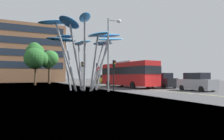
# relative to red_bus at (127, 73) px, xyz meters

# --- Properties ---
(ground) EXTENTS (120.00, 240.00, 0.10)m
(ground) POSITION_rel_red_bus_xyz_m (-1.86, -7.54, -2.15)
(ground) COLOR #424244
(red_bus) EXTENTS (3.40, 11.71, 3.85)m
(red_bus) POSITION_rel_red_bus_xyz_m (0.00, 0.00, 0.00)
(red_bus) COLOR red
(red_bus) RESTS_ON ground
(leaf_sculpture) EXTENTS (10.23, 9.51, 7.94)m
(leaf_sculpture) POSITION_rel_red_bus_xyz_m (-7.73, -3.62, 3.82)
(leaf_sculpture) COLOR #9EA0A5
(leaf_sculpture) RESTS_ON ground
(traffic_light_kerb_near) EXTENTS (0.28, 0.42, 3.43)m
(traffic_light_kerb_near) POSITION_rel_red_bus_xyz_m (-5.14, -5.83, 0.39)
(traffic_light_kerb_near) COLOR black
(traffic_light_kerb_near) RESTS_ON ground
(traffic_light_kerb_far) EXTENTS (0.28, 0.42, 3.42)m
(traffic_light_kerb_far) POSITION_rel_red_bus_xyz_m (-5.07, -0.55, 0.38)
(traffic_light_kerb_far) COLOR black
(traffic_light_kerb_far) RESTS_ON ground
(traffic_light_island_mid) EXTENTS (0.28, 0.42, 3.98)m
(traffic_light_island_mid) POSITION_rel_red_bus_xyz_m (-5.30, 5.44, 0.77)
(traffic_light_island_mid) COLOR black
(traffic_light_island_mid) RESTS_ON ground
(car_parked_near) EXTENTS (1.94, 4.39, 2.02)m
(car_parked_near) POSITION_rel_red_bus_xyz_m (3.23, -9.82, -1.15)
(car_parked_near) COLOR gray
(car_parked_near) RESTS_ON ground
(car_parked_mid) EXTENTS (2.04, 3.85, 2.09)m
(car_parked_mid) POSITION_rel_red_bus_xyz_m (3.38, -3.99, -1.12)
(car_parked_mid) COLOR black
(car_parked_mid) RESTS_ON ground
(car_parked_far) EXTENTS (2.10, 3.95, 2.08)m
(car_parked_far) POSITION_rel_red_bus_xyz_m (3.29, 2.79, -1.12)
(car_parked_far) COLOR gray
(car_parked_far) RESTS_ON ground
(car_side_street) EXTENTS (2.02, 3.98, 2.31)m
(car_side_street) POSITION_rel_red_bus_xyz_m (3.32, 8.47, -1.02)
(car_side_street) COLOR gray
(car_side_street) RESTS_ON ground
(car_far_side) EXTENTS (2.05, 4.38, 2.00)m
(car_far_side) POSITION_rel_red_bus_xyz_m (2.91, 15.69, -1.15)
(car_far_side) COLOR gold
(car_far_side) RESTS_ON ground
(street_lamp) EXTENTS (1.60, 0.44, 7.87)m
(street_lamp) POSITION_rel_red_bus_xyz_m (-5.93, -6.75, 2.89)
(street_lamp) COLOR gray
(street_lamp) RESTS_ON ground
(tree_pavement_near) EXTENTS (4.32, 4.88, 8.05)m
(tree_pavement_near) POSITION_rel_red_bus_xyz_m (-11.62, 13.86, 3.41)
(tree_pavement_near) COLOR brown
(tree_pavement_near) RESTS_ON ground
(tree_pavement_far) EXTENTS (4.01, 4.25, 7.33)m
(tree_pavement_far) POSITION_rel_red_bus_xyz_m (-8.28, 20.02, 3.16)
(tree_pavement_far) COLOR brown
(tree_pavement_far) RESTS_ON ground
(no_entry_sign) EXTENTS (0.60, 0.12, 2.78)m
(no_entry_sign) POSITION_rel_red_bus_xyz_m (-5.77, -2.91, -0.26)
(no_entry_sign) COLOR gray
(no_entry_sign) RESTS_ON ground
(backdrop_building) EXTENTS (24.11, 13.12, 15.98)m
(backdrop_building) POSITION_rel_red_bus_xyz_m (-14.10, 37.76, 5.89)
(backdrop_building) COLOR #8E6042
(backdrop_building) RESTS_ON ground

